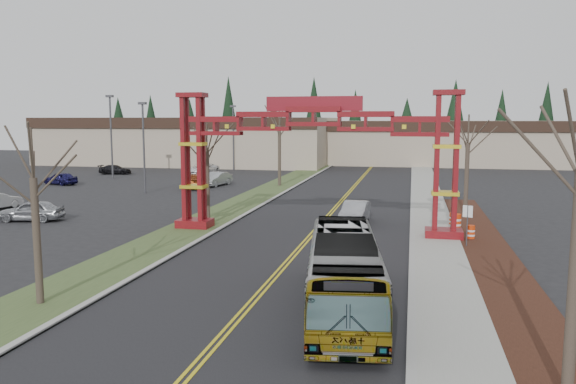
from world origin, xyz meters
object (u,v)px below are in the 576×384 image
(retail_building_west, at_px, (192,140))
(light_pole_far, at_px, (233,133))
(parked_car_mid_b, at_px, (61,178))
(barrel_north, at_px, (453,219))
(parked_car_near_a, at_px, (31,211))
(parked_car_far_a, at_px, (216,179))
(bare_tree_median_near, at_px, (33,179))
(bare_tree_median_mid, at_px, (207,152))
(silver_sedan, at_px, (355,212))
(street_sign, at_px, (468,218))
(parked_car_far_c, at_px, (115,170))
(parked_car_far_b, at_px, (202,169))
(gateway_arch, at_px, (314,139))
(light_pole_near, at_px, (144,141))
(light_pole_mid, at_px, (111,131))
(transit_bus, at_px, (344,273))
(parked_car_mid_a, at_px, (196,181))
(bare_tree_right_far, at_px, (468,144))
(barrel_south, at_px, (471,233))
(retail_building_east, at_px, (437,142))
(bare_tree_median_far, at_px, (279,126))
(barrel_mid, at_px, (457,222))

(retail_building_west, xyz_separation_m, light_pole_far, (10.82, -11.12, 1.57))
(parked_car_mid_b, relative_size, barrel_north, 4.54)
(parked_car_near_a, distance_m, parked_car_far_a, 23.92)
(parked_car_near_a, relative_size, parked_car_far_a, 0.97)
(bare_tree_median_near, bearing_deg, bare_tree_median_mid, 90.00)
(silver_sedan, distance_m, parked_car_mid_b, 38.04)
(street_sign, bearing_deg, parked_car_far_c, 139.82)
(parked_car_far_b, bearing_deg, bare_tree_median_near, -61.63)
(silver_sedan, relative_size, bare_tree_median_mid, 0.67)
(gateway_arch, relative_size, parked_car_mid_b, 4.44)
(parked_car_far_c, xyz_separation_m, street_sign, (41.55, -35.08, 1.12))
(gateway_arch, height_order, light_pole_near, gateway_arch)
(parked_car_near_a, distance_m, light_pole_far, 43.10)
(light_pole_mid, height_order, barrel_north, light_pole_mid)
(transit_bus, xyz_separation_m, parked_car_far_c, (-36.05, 47.03, -0.86))
(parked_car_near_a, relative_size, bare_tree_median_mid, 0.64)
(bare_tree_median_near, height_order, bare_tree_median_mid, bare_tree_median_mid)
(parked_car_mid_a, xyz_separation_m, light_pole_near, (-3.36, -5.05, 4.37))
(silver_sedan, bearing_deg, light_pole_near, 155.19)
(gateway_arch, xyz_separation_m, bare_tree_right_far, (10.00, 8.70, -0.56))
(parked_car_far_b, height_order, barrel_south, parked_car_far_b)
(light_pole_near, bearing_deg, transit_bus, -52.30)
(retail_building_east, height_order, street_sign, retail_building_east)
(parked_car_far_a, relative_size, parked_car_far_c, 1.07)
(silver_sedan, bearing_deg, gateway_arch, -115.16)
(bare_tree_median_near, height_order, barrel_north, bare_tree_median_near)
(silver_sedan, relative_size, parked_car_far_c, 1.09)
(parked_car_near_a, bearing_deg, parked_car_far_c, -170.71)
(bare_tree_median_far, bearing_deg, light_pole_near, -143.14)
(bare_tree_right_far, relative_size, light_pole_mid, 0.75)
(street_sign, distance_m, barrel_south, 2.55)
(retail_building_west, bearing_deg, barrel_north, -51.88)
(parked_car_far_b, bearing_deg, parked_car_mid_a, -56.97)
(retail_building_west, relative_size, barrel_north, 50.93)
(barrel_south, bearing_deg, light_pole_near, 151.42)
(bare_tree_right_far, relative_size, street_sign, 3.13)
(silver_sedan, bearing_deg, bare_tree_median_far, 120.17)
(bare_tree_median_near, bearing_deg, transit_bus, 9.00)
(bare_tree_median_far, height_order, barrel_mid, bare_tree_median_far)
(retail_building_west, bearing_deg, barrel_mid, -52.63)
(bare_tree_median_far, bearing_deg, bare_tree_median_mid, -90.00)
(light_pole_mid, bearing_deg, parked_car_far_c, 116.76)
(retail_building_west, distance_m, parked_car_far_c, 21.44)
(gateway_arch, height_order, silver_sedan, gateway_arch)
(silver_sedan, bearing_deg, parked_car_mid_b, 157.92)
(parked_car_mid_b, xyz_separation_m, parked_car_far_c, (-0.34, 12.38, -0.09))
(retail_building_east, height_order, bare_tree_right_far, bare_tree_right_far)
(transit_bus, relative_size, parked_car_mid_b, 2.58)
(silver_sedan, distance_m, light_pole_mid, 39.90)
(light_pole_near, xyz_separation_m, street_sign, (28.66, -18.01, -3.39))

